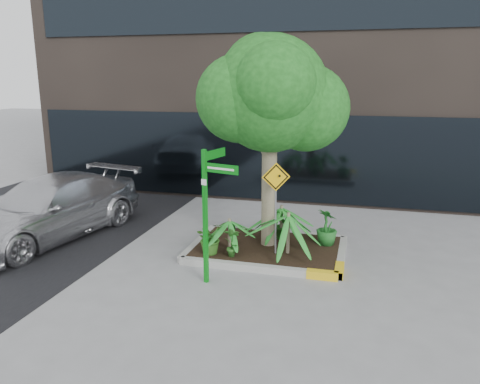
% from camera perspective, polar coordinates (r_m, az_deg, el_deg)
% --- Properties ---
extents(ground, '(80.00, 80.00, 0.00)m').
position_cam_1_polar(ground, '(10.17, 1.89, -7.84)').
color(ground, gray).
rests_on(ground, ground).
extents(asphalt_road, '(7.00, 80.00, 0.01)m').
position_cam_1_polar(asphalt_road, '(13.16, -26.97, -4.28)').
color(asphalt_road, black).
rests_on(asphalt_road, ground).
extents(planter, '(3.35, 2.36, 0.15)m').
position_cam_1_polar(planter, '(10.34, 3.50, -6.88)').
color(planter, '#9E9E99').
rests_on(planter, ground).
extents(tree, '(3.12, 2.77, 4.68)m').
position_cam_1_polar(tree, '(9.86, 3.74, 11.85)').
color(tree, gray).
rests_on(tree, ground).
extents(palm_front, '(1.00, 1.00, 1.11)m').
position_cam_1_polar(palm_front, '(9.72, 5.95, -2.84)').
color(palm_front, gray).
rests_on(palm_front, ground).
extents(palm_left, '(0.77, 0.77, 0.85)m').
position_cam_1_polar(palm_left, '(9.95, -1.30, -3.52)').
color(palm_left, gray).
rests_on(palm_left, ground).
extents(palm_back, '(0.92, 0.92, 1.02)m').
position_cam_1_polar(palm_back, '(10.51, 5.10, -1.91)').
color(palm_back, gray).
rests_on(palm_back, ground).
extents(parked_car, '(2.99, 5.27, 1.44)m').
position_cam_1_polar(parked_car, '(11.99, -22.29, -1.89)').
color(parked_car, silver).
rests_on(parked_car, ground).
extents(shrub_a, '(0.84, 0.84, 0.69)m').
position_cam_1_polar(shrub_a, '(9.83, -3.63, -5.57)').
color(shrub_a, '#2B601B').
rests_on(shrub_a, planter).
extents(shrub_b, '(0.64, 0.64, 0.81)m').
position_cam_1_polar(shrub_b, '(10.48, 10.54, -4.20)').
color(shrub_b, '#1E6623').
rests_on(shrub_b, planter).
extents(shrub_c, '(0.34, 0.34, 0.64)m').
position_cam_1_polar(shrub_c, '(9.64, -0.97, -6.09)').
color(shrub_c, '#28651F').
rests_on(shrub_c, planter).
extents(shrub_d, '(0.46, 0.46, 0.70)m').
position_cam_1_polar(shrub_d, '(10.66, 5.13, -4.01)').
color(shrub_d, '#20671D').
rests_on(shrub_d, planter).
extents(street_sign_post, '(0.73, 0.86, 2.52)m').
position_cam_1_polar(street_sign_post, '(8.48, -3.83, -1.21)').
color(street_sign_post, '#0B7F16').
rests_on(street_sign_post, ground).
extents(cattle_sign, '(0.55, 0.25, 1.93)m').
position_cam_1_polar(cattle_sign, '(9.60, 4.39, -0.07)').
color(cattle_sign, slate).
rests_on(cattle_sign, ground).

